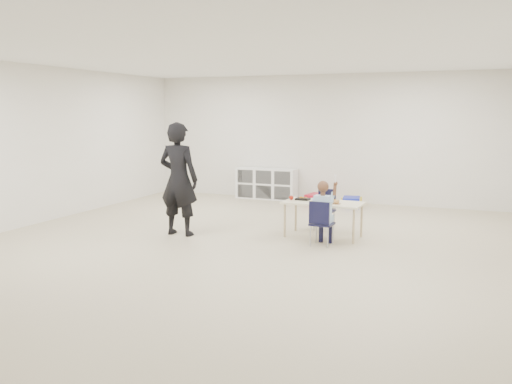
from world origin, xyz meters
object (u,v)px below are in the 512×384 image
at_px(chair_near, 322,223).
at_px(child, 322,210).
at_px(adult, 179,179).
at_px(cubby_shelf, 267,184).
at_px(table, 323,219).

relative_size(chair_near, child, 0.63).
distance_m(child, adult, 2.36).
height_order(cubby_shelf, adult, adult).
bearing_deg(cubby_shelf, child, -58.36).
bearing_deg(cubby_shelf, chair_near, -58.36).
bearing_deg(child, table, 105.84).
height_order(child, cubby_shelf, child).
bearing_deg(table, adult, -159.28).
bearing_deg(cubby_shelf, adult, -89.65).
distance_m(table, child, 0.60).
xyz_separation_m(table, child, (0.13, -0.54, 0.25)).
xyz_separation_m(chair_near, adult, (-2.33, -0.19, 0.57)).
bearing_deg(adult, cubby_shelf, -89.49).
xyz_separation_m(child, cubby_shelf, (-2.35, 3.82, -0.19)).
relative_size(table, cubby_shelf, 0.90).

